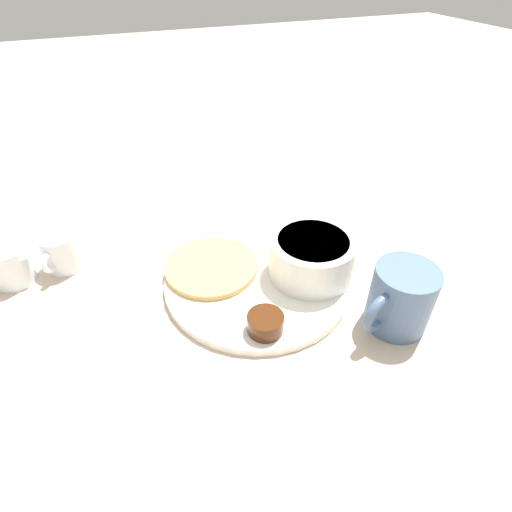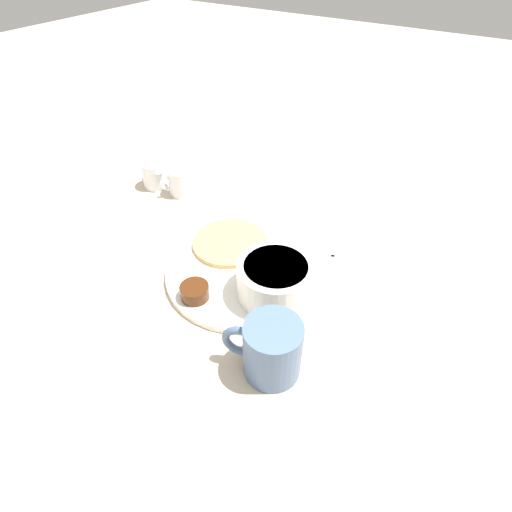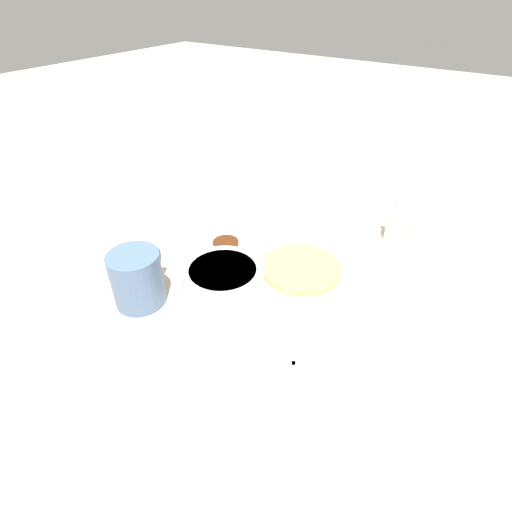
{
  "view_description": "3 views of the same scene",
  "coord_description": "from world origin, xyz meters",
  "px_view_note": "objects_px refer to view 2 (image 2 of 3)",
  "views": [
    {
      "loc": [
        -0.16,
        -0.4,
        0.39
      ],
      "look_at": [
        -0.0,
        0.01,
        0.04
      ],
      "focal_mm": 28.0,
      "sensor_mm": 36.0,
      "label": 1
    },
    {
      "loc": [
        0.28,
        -0.41,
        0.48
      ],
      "look_at": [
        0.02,
        0.01,
        0.04
      ],
      "focal_mm": 28.0,
      "sensor_mm": 36.0,
      "label": 2
    },
    {
      "loc": [
        0.42,
        0.27,
        0.42
      ],
      "look_at": [
        -0.01,
        -0.02,
        0.05
      ],
      "focal_mm": 28.0,
      "sensor_mm": 36.0,
      "label": 3
    }
  ],
  "objects_px": {
    "creamer_pitcher_near": "(181,181)",
    "fork": "(333,262)",
    "coffee_mug": "(271,349)",
    "bowl": "(275,278)",
    "plate": "(244,271)",
    "creamer_pitcher_far": "(155,174)"
  },
  "relations": [
    {
      "from": "coffee_mug",
      "to": "fork",
      "type": "distance_m",
      "value": 0.25
    },
    {
      "from": "coffee_mug",
      "to": "bowl",
      "type": "bearing_deg",
      "value": 117.79
    },
    {
      "from": "coffee_mug",
      "to": "creamer_pitcher_near",
      "type": "relative_size",
      "value": 1.53
    },
    {
      "from": "bowl",
      "to": "creamer_pitcher_near",
      "type": "bearing_deg",
      "value": 154.11
    },
    {
      "from": "bowl",
      "to": "fork",
      "type": "height_order",
      "value": "bowl"
    },
    {
      "from": "coffee_mug",
      "to": "creamer_pitcher_far",
      "type": "bearing_deg",
      "value": 149.64
    },
    {
      "from": "creamer_pitcher_near",
      "to": "plate",
      "type": "bearing_deg",
      "value": -28.39
    },
    {
      "from": "creamer_pitcher_near",
      "to": "creamer_pitcher_far",
      "type": "relative_size",
      "value": 0.91
    },
    {
      "from": "plate",
      "to": "fork",
      "type": "relative_size",
      "value": 2.06
    },
    {
      "from": "fork",
      "to": "plate",
      "type": "bearing_deg",
      "value": -137.93
    },
    {
      "from": "creamer_pitcher_near",
      "to": "creamer_pitcher_far",
      "type": "xyz_separation_m",
      "value": [
        -0.07,
        -0.01,
        -0.0
      ]
    },
    {
      "from": "plate",
      "to": "coffee_mug",
      "type": "distance_m",
      "value": 0.2
    },
    {
      "from": "bowl",
      "to": "creamer_pitcher_far",
      "type": "relative_size",
      "value": 1.56
    },
    {
      "from": "coffee_mug",
      "to": "creamer_pitcher_far",
      "type": "height_order",
      "value": "coffee_mug"
    },
    {
      "from": "plate",
      "to": "creamer_pitcher_far",
      "type": "height_order",
      "value": "creamer_pitcher_far"
    },
    {
      "from": "plate",
      "to": "fork",
      "type": "distance_m",
      "value": 0.16
    },
    {
      "from": "creamer_pitcher_near",
      "to": "fork",
      "type": "xyz_separation_m",
      "value": [
        0.38,
        -0.03,
        -0.03
      ]
    },
    {
      "from": "creamer_pitcher_near",
      "to": "fork",
      "type": "bearing_deg",
      "value": -4.88
    },
    {
      "from": "bowl",
      "to": "fork",
      "type": "xyz_separation_m",
      "value": [
        0.05,
        0.13,
        -0.04
      ]
    },
    {
      "from": "bowl",
      "to": "creamer_pitcher_far",
      "type": "distance_m",
      "value": 0.43
    },
    {
      "from": "plate",
      "to": "fork",
      "type": "xyz_separation_m",
      "value": [
        0.12,
        0.11,
        -0.0
      ]
    },
    {
      "from": "coffee_mug",
      "to": "creamer_pitcher_far",
      "type": "relative_size",
      "value": 1.39
    }
  ]
}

